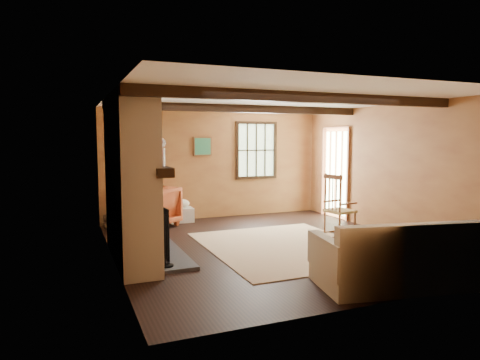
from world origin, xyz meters
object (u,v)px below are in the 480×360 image
rocking_chair (338,209)px  armchair (151,207)px  laundry_basket (181,215)px  fireplace (132,185)px  sofa (404,262)px

rocking_chair → armchair: 3.66m
laundry_basket → armchair: bearing=-157.5°
fireplace → armchair: bearing=72.8°
laundry_basket → fireplace: bearing=-118.6°
armchair → sofa: bearing=80.3°
laundry_basket → armchair: (-0.67, -0.28, 0.26)m
rocking_chair → armchair: size_ratio=1.26×
rocking_chair → armchair: bearing=48.1°
rocking_chair → laundry_basket: 3.32m
laundry_basket → rocking_chair: bearing=-43.3°
sofa → armchair: 5.11m
rocking_chair → sofa: 2.81m
fireplace → rocking_chair: size_ratio=2.13×
fireplace → sofa: 3.81m
fireplace → sofa: (2.84, -2.41, -0.81)m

